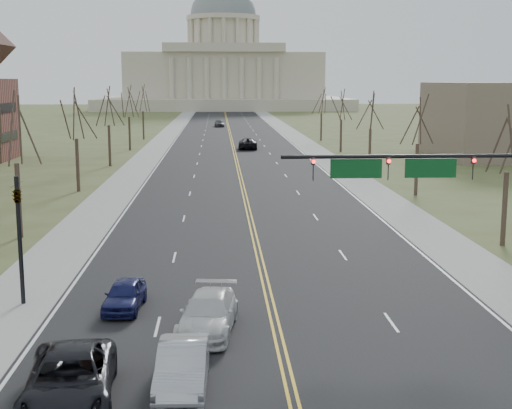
{
  "coord_description": "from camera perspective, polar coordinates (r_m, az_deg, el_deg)",
  "views": [
    {
      "loc": [
        -2.37,
        -18.92,
        10.26
      ],
      "look_at": [
        -0.15,
        22.68,
        3.0
      ],
      "focal_mm": 50.0,
      "sensor_mm": 36.0,
      "label": 1
    }
  ],
  "objects": [
    {
      "name": "capitol",
      "position": [
        268.87,
        -2.6,
        10.71
      ],
      "size": [
        90.0,
        60.0,
        50.0
      ],
      "color": "#BFB79F",
      "rests_on": "ground"
    },
    {
      "name": "road",
      "position": [
        129.35,
        -2.01,
        5.33
      ],
      "size": [
        20.0,
        380.0,
        0.01
      ],
      "primitive_type": "cube",
      "color": "black",
      "rests_on": "ground"
    },
    {
      "name": "tree_l_4",
      "position": [
        127.64,
        -9.06,
        8.27
      ],
      "size": [
        3.96,
        3.96,
        9.0
      ],
      "color": "#382A21",
      "rests_on": "ground"
    },
    {
      "name": "tree_r_0",
      "position": [
        46.64,
        19.55,
        4.75
      ],
      "size": [
        3.74,
        3.74,
        8.5
      ],
      "color": "#382A21",
      "rests_on": "ground"
    },
    {
      "name": "tree_r_3",
      "position": [
        104.53,
        6.85,
        7.78
      ],
      "size": [
        3.74,
        3.74,
        8.5
      ],
      "color": "#382A21",
      "rests_on": "ground"
    },
    {
      "name": "sidewalk_right",
      "position": [
        130.12,
        3.31,
        5.35
      ],
      "size": [
        4.0,
        380.0,
        0.03
      ],
      "primitive_type": "cube",
      "color": "gray",
      "rests_on": "ground"
    },
    {
      "name": "tree_l_3",
      "position": [
        107.78,
        -10.15,
        7.96
      ],
      "size": [
        3.96,
        3.96,
        9.0
      ],
      "color": "#382A21",
      "rests_on": "ground"
    },
    {
      "name": "signal_left",
      "position": [
        34.31,
        -18.43,
        -1.63
      ],
      "size": [
        0.32,
        0.36,
        6.0
      ],
      "color": "black",
      "rests_on": "ground"
    },
    {
      "name": "car_sb_outer_lead",
      "position": [
        24.12,
        -14.7,
        -13.42
      ],
      "size": [
        3.32,
        6.23,
        1.67
      ],
      "primitive_type": "imported",
      "rotation": [
        0.0,
        0.0,
        0.09
      ],
      "color": "black",
      "rests_on": "road"
    },
    {
      "name": "tree_l_0",
      "position": [
        48.84,
        -18.73,
        5.47
      ],
      "size": [
        3.96,
        3.96,
        9.0
      ],
      "color": "#382A21",
      "rests_on": "ground"
    },
    {
      "name": "edge_line_left",
      "position": [
        129.54,
        -6.36,
        5.29
      ],
      "size": [
        0.15,
        380.0,
        0.01
      ],
      "primitive_type": "cube",
      "color": "silver",
      "rests_on": "road"
    },
    {
      "name": "cross_road",
      "position": [
        27.05,
        2.25,
        -12.4
      ],
      "size": [
        120.0,
        14.0,
        0.01
      ],
      "primitive_type": "cube",
      "color": "black",
      "rests_on": "ground"
    },
    {
      "name": "tree_r_1",
      "position": [
        65.52,
        12.86,
        6.39
      ],
      "size": [
        3.74,
        3.74,
        8.5
      ],
      "color": "#382A21",
      "rests_on": "ground"
    },
    {
      "name": "car_sb_inner_second",
      "position": [
        29.76,
        -3.86,
        -8.7
      ],
      "size": [
        2.86,
        5.57,
        1.55
      ],
      "primitive_type": "imported",
      "rotation": [
        0.0,
        0.0,
        -0.14
      ],
      "color": "silver",
      "rests_on": "road"
    },
    {
      "name": "tree_r_4",
      "position": [
        124.27,
        5.27,
        8.13
      ],
      "size": [
        3.74,
        3.74,
        8.5
      ],
      "color": "#382A21",
      "rests_on": "ground"
    },
    {
      "name": "car_sb_inner_lead",
      "position": [
        24.64,
        -5.9,
        -12.77
      ],
      "size": [
        1.76,
        4.75,
        1.55
      ],
      "primitive_type": "imported",
      "rotation": [
        0.0,
        0.0,
        -0.02
      ],
      "color": "#9FA0A6",
      "rests_on": "road"
    },
    {
      "name": "center_line",
      "position": [
        129.35,
        -2.01,
        5.33
      ],
      "size": [
        0.42,
        380.0,
        0.01
      ],
      "primitive_type": "cube",
      "color": "gold",
      "rests_on": "road"
    },
    {
      "name": "tree_l_1",
      "position": [
        68.28,
        -14.24,
        6.8
      ],
      "size": [
        3.96,
        3.96,
        9.0
      ],
      "color": "#382A21",
      "rests_on": "ground"
    },
    {
      "name": "signal_mast",
      "position": [
        34.17,
        13.67,
        2.04
      ],
      "size": [
        12.12,
        0.44,
        7.2
      ],
      "color": "black",
      "rests_on": "ground"
    },
    {
      "name": "tree_r_2",
      "position": [
        84.91,
        9.17,
        7.25
      ],
      "size": [
        3.74,
        3.74,
        8.5
      ],
      "color": "#382A21",
      "rests_on": "ground"
    },
    {
      "name": "sidewalk_left",
      "position": [
        129.69,
        -7.34,
        5.27
      ],
      "size": [
        4.0,
        380.0,
        0.03
      ],
      "primitive_type": "cube",
      "color": "gray",
      "rests_on": "ground"
    },
    {
      "name": "edge_line_right",
      "position": [
        129.9,
        2.34,
        5.35
      ],
      "size": [
        0.15,
        380.0,
        0.01
      ],
      "primitive_type": "cube",
      "color": "silver",
      "rests_on": "road"
    },
    {
      "name": "car_far_sb",
      "position": [
        161.44,
        -2.96,
        6.51
      ],
      "size": [
        2.41,
        4.85,
        1.59
      ],
      "primitive_type": "imported",
      "rotation": [
        0.0,
        0.0,
        0.12
      ],
      "color": "#46494D",
      "rests_on": "road"
    },
    {
      "name": "tree_l_2",
      "position": [
        87.97,
        -11.74,
        7.52
      ],
      "size": [
        3.96,
        3.96,
        9.0
      ],
      "color": "#382A21",
      "rests_on": "ground"
    },
    {
      "name": "car_sb_outer_second",
      "position": [
        33.06,
        -10.47,
        -7.12
      ],
      "size": [
        1.86,
        4.05,
        1.34
      ],
      "primitive_type": "imported",
      "rotation": [
        0.0,
        0.0,
        -0.07
      ],
      "color": "#16194E",
      "rests_on": "road"
    },
    {
      "name": "car_far_nb",
      "position": [
        108.58,
        -0.65,
        4.91
      ],
      "size": [
        3.1,
        6.17,
        1.68
      ],
      "primitive_type": "imported",
      "rotation": [
        0.0,
        0.0,
        3.09
      ],
      "color": "black",
      "rests_on": "road"
    }
  ]
}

